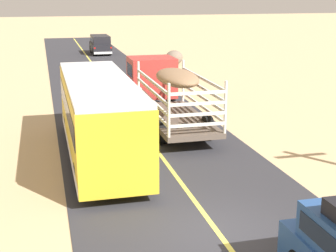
% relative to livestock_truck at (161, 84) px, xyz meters
% --- Properties ---
extents(ground_plane, '(240.00, 240.00, 0.00)m').
position_rel_livestock_truck_xyz_m(ground_plane, '(-1.48, -12.96, -1.79)').
color(ground_plane, tan).
extents(road_surface, '(8.00, 120.00, 0.02)m').
position_rel_livestock_truck_xyz_m(road_surface, '(-1.48, -12.96, -1.78)').
color(road_surface, '#2D2D33').
rests_on(road_surface, ground).
extents(road_centre_line, '(0.16, 117.60, 0.00)m').
position_rel_livestock_truck_xyz_m(road_centre_line, '(-1.48, -12.96, -1.77)').
color(road_centre_line, '#D8CC4C').
rests_on(road_centre_line, road_surface).
extents(livestock_truck, '(2.53, 9.70, 3.02)m').
position_rel_livestock_truck_xyz_m(livestock_truck, '(0.00, 0.00, 0.00)').
color(livestock_truck, '#B2332D').
rests_on(livestock_truck, road_surface).
extents(bus, '(2.54, 10.00, 3.21)m').
position_rel_livestock_truck_xyz_m(bus, '(-3.88, -5.82, -0.04)').
color(bus, gold).
rests_on(bus, road_surface).
extents(car_far, '(1.90, 4.62, 1.93)m').
position_rel_livestock_truck_xyz_m(car_far, '(0.12, 27.90, -0.70)').
color(car_far, black).
rests_on(car_far, road_surface).
extents(boulder_near_shoulder, '(1.55, 1.46, 1.31)m').
position_rel_livestock_truck_xyz_m(boulder_near_shoulder, '(5.62, 18.35, -1.13)').
color(boulder_near_shoulder, '#756656').
rests_on(boulder_near_shoulder, ground).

